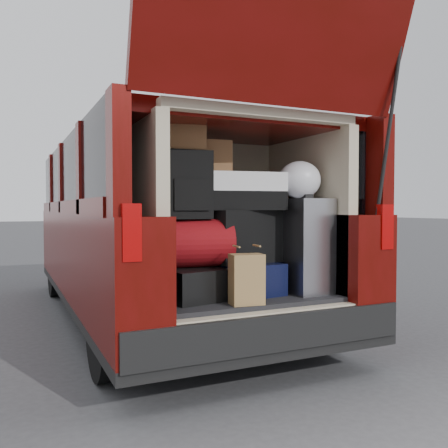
{
  "coord_description": "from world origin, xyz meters",
  "views": [
    {
      "loc": [
        -1.45,
        -2.75,
        1.15
      ],
      "look_at": [
        -0.08,
        0.2,
        1.04
      ],
      "focal_mm": 38.0,
      "sensor_mm": 36.0,
      "label": 1
    }
  ],
  "objects": [
    {
      "name": "grocery_sack_upper",
      "position": [
        -0.13,
        0.27,
        1.5
      ],
      "size": [
        0.24,
        0.2,
        0.22
      ],
      "primitive_type": "cube",
      "rotation": [
        0.0,
        0.0,
        -0.09
      ],
      "color": "brown",
      "rests_on": "twotone_duffel"
    },
    {
      "name": "navy_hardshell",
      "position": [
        0.04,
        0.18,
        0.66
      ],
      "size": [
        0.47,
        0.55,
        0.22
      ],
      "primitive_type": "cube",
      "rotation": [
        0.0,
        0.0,
        0.14
      ],
      "color": "black",
      "rests_on": "load_floor"
    },
    {
      "name": "load_floor",
      "position": [
        0.0,
        0.28,
        0.28
      ],
      "size": [
        1.24,
        1.05,
        0.55
      ],
      "primitive_type": "cube",
      "color": "black",
      "rests_on": "ground"
    },
    {
      "name": "minivan",
      "position": [
        0.0,
        1.86,
        0.91
      ],
      "size": [
        1.9,
        5.35,
        2.77
      ],
      "color": "black",
      "rests_on": "ground"
    },
    {
      "name": "black_hardshell",
      "position": [
        -0.37,
        0.17,
        0.65
      ],
      "size": [
        0.47,
        0.58,
        0.21
      ],
      "primitive_type": "cube",
      "rotation": [
        0.0,
        0.0,
        0.19
      ],
      "color": "black",
      "rests_on": "load_floor"
    },
    {
      "name": "red_duffel",
      "position": [
        -0.32,
        0.16,
        0.92
      ],
      "size": [
        0.53,
        0.38,
        0.32
      ],
      "primitive_type": "cube",
      "rotation": [
        0.0,
        0.0,
        -0.14
      ],
      "color": "maroon",
      "rests_on": "black_hardshell"
    },
    {
      "name": "black_soft_case",
      "position": [
        0.06,
        0.2,
        0.95
      ],
      "size": [
        0.55,
        0.38,
        0.36
      ],
      "primitive_type": "cube",
      "rotation": [
        0.0,
        0.0,
        0.16
      ],
      "color": "black",
      "rests_on": "navy_hardshell"
    },
    {
      "name": "plastic_bag_right",
      "position": [
        0.44,
        0.07,
        1.34
      ],
      "size": [
        0.36,
        0.34,
        0.27
      ],
      "primitive_type": "ellipsoid",
      "rotation": [
        0.0,
        0.0,
        -0.19
      ],
      "color": "silver",
      "rests_on": "silver_roller"
    },
    {
      "name": "silver_roller",
      "position": [
        0.46,
        0.07,
        0.88
      ],
      "size": [
        0.29,
        0.45,
        0.66
      ],
      "primitive_type": "cube",
      "rotation": [
        0.0,
        0.0,
        0.03
      ],
      "color": "silver",
      "rests_on": "load_floor"
    },
    {
      "name": "ground",
      "position": [
        0.0,
        0.0,
        0.0
      ],
      "size": [
        80.0,
        80.0,
        0.0
      ],
      "primitive_type": "plane",
      "color": "#38383B",
      "rests_on": "ground"
    },
    {
      "name": "twotone_duffel",
      "position": [
        0.04,
        0.18,
        1.26
      ],
      "size": [
        0.62,
        0.38,
        0.26
      ],
      "primitive_type": "cube",
      "rotation": [
        0.0,
        0.0,
        -0.16
      ],
      "color": "white",
      "rests_on": "black_soft_case"
    },
    {
      "name": "grocery_sack_lower",
      "position": [
        -0.36,
        0.2,
        1.63
      ],
      "size": [
        0.27,
        0.24,
        0.21
      ],
      "primitive_type": "cube",
      "rotation": [
        0.0,
        0.0,
        -0.19
      ],
      "color": "brown",
      "rests_on": "backpack"
    },
    {
      "name": "backpack",
      "position": [
        -0.37,
        0.17,
        1.3
      ],
      "size": [
        0.32,
        0.21,
        0.44
      ],
      "primitive_type": "cube",
      "rotation": [
        0.0,
        0.0,
        -0.06
      ],
      "color": "black",
      "rests_on": "red_duffel"
    },
    {
      "name": "kraft_bag",
      "position": [
        -0.1,
        -0.17,
        0.71
      ],
      "size": [
        0.22,
        0.15,
        0.31
      ],
      "primitive_type": "cube",
      "rotation": [
        0.0,
        0.0,
        -0.13
      ],
      "color": "#AB884D",
      "rests_on": "load_floor"
    }
  ]
}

